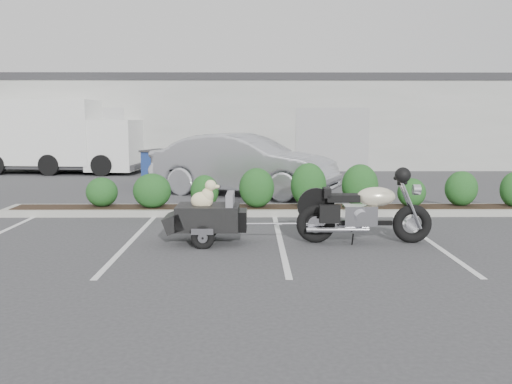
{
  "coord_description": "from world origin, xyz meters",
  "views": [
    {
      "loc": [
        0.68,
        -10.22,
        2.24
      ],
      "look_at": [
        0.77,
        0.42,
        0.75
      ],
      "focal_mm": 38.0,
      "sensor_mm": 36.0,
      "label": 1
    }
  ],
  "objects_px": {
    "pet_trailer": "(207,216)",
    "motorcycle": "(364,212)",
    "sedan": "(244,164)",
    "dumpster": "(172,167)",
    "delivery_truck": "(63,138)"
  },
  "relations": [
    {
      "from": "pet_trailer",
      "to": "dumpster",
      "type": "bearing_deg",
      "value": 103.48
    },
    {
      "from": "sedan",
      "to": "pet_trailer",
      "type": "bearing_deg",
      "value": -161.34
    },
    {
      "from": "pet_trailer",
      "to": "motorcycle",
      "type": "bearing_deg",
      "value": 0.56
    },
    {
      "from": "motorcycle",
      "to": "dumpster",
      "type": "height_order",
      "value": "motorcycle"
    },
    {
      "from": "dumpster",
      "to": "delivery_truck",
      "type": "distance_m",
      "value": 6.3
    },
    {
      "from": "pet_trailer",
      "to": "sedan",
      "type": "distance_m",
      "value": 6.06
    },
    {
      "from": "motorcycle",
      "to": "pet_trailer",
      "type": "distance_m",
      "value": 2.79
    },
    {
      "from": "motorcycle",
      "to": "sedan",
      "type": "relative_size",
      "value": 0.45
    },
    {
      "from": "dumpster",
      "to": "sedan",
      "type": "bearing_deg",
      "value": -21.08
    },
    {
      "from": "motorcycle",
      "to": "sedan",
      "type": "distance_m",
      "value": 6.44
    },
    {
      "from": "sedan",
      "to": "motorcycle",
      "type": "bearing_deg",
      "value": -135.79
    },
    {
      "from": "sedan",
      "to": "dumpster",
      "type": "relative_size",
      "value": 2.55
    },
    {
      "from": "motorcycle",
      "to": "dumpster",
      "type": "relative_size",
      "value": 1.16
    },
    {
      "from": "sedan",
      "to": "dumpster",
      "type": "distance_m",
      "value": 3.3
    },
    {
      "from": "motorcycle",
      "to": "delivery_truck",
      "type": "distance_m",
      "value": 15.48
    }
  ]
}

